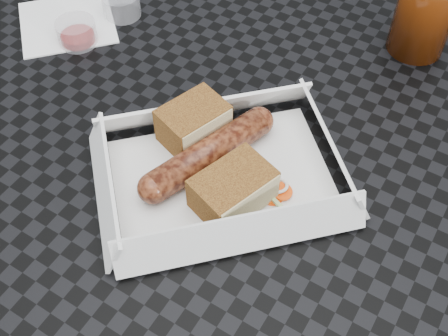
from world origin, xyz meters
name	(u,v)px	position (x,y,z in m)	size (l,w,h in m)	color
patio_table	(236,156)	(0.00, 0.00, 0.67)	(0.80, 0.80, 0.74)	black
food_tray	(222,178)	(-0.04, -0.09, 0.75)	(0.22, 0.15, 0.00)	white
bratwurst	(209,153)	(-0.05, -0.07, 0.77)	(0.16, 0.09, 0.03)	brown
bread_near	(193,123)	(-0.06, -0.03, 0.77)	(0.07, 0.05, 0.04)	brown
bread_far	(233,189)	(-0.04, -0.12, 0.77)	(0.08, 0.05, 0.04)	brown
veg_garnish	(279,191)	(0.01, -0.12, 0.75)	(0.03, 0.03, 0.00)	#F64C0A
napkin	(67,23)	(-0.18, 0.22, 0.75)	(0.12, 0.12, 0.00)	white
condiment_cup_sauce	(77,32)	(-0.17, 0.17, 0.76)	(0.05, 0.05, 0.03)	maroon
condiment_cup_empty	(121,5)	(-0.10, 0.22, 0.76)	(0.05, 0.05, 0.03)	silver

